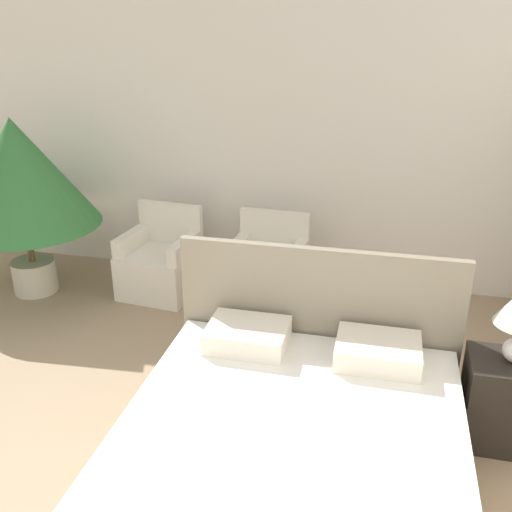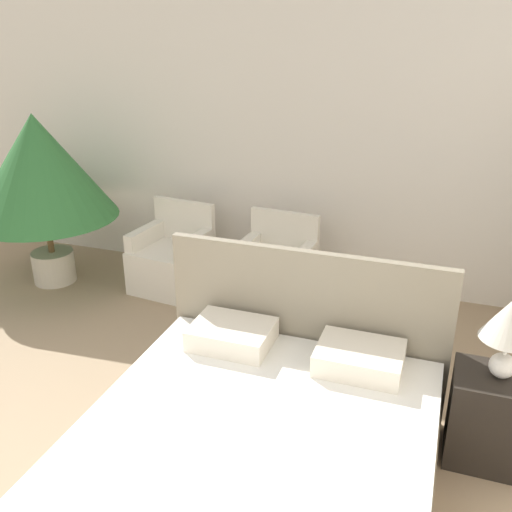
% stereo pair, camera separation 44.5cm
% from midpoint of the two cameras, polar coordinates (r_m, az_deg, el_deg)
% --- Properties ---
extents(wall_back, '(10.00, 0.06, 2.90)m').
position_cam_midpoint_polar(wall_back, '(5.55, -2.70, 12.16)').
color(wall_back, silver).
rests_on(wall_back, ground_plane).
extents(bed, '(1.87, 2.05, 1.12)m').
position_cam_midpoint_polar(bed, '(3.27, -0.54, -19.30)').
color(bed, brown).
rests_on(bed, ground_plane).
extents(armchair_near_window_left, '(0.72, 0.68, 0.83)m').
position_cam_midpoint_polar(armchair_near_window_left, '(5.55, -11.82, -1.07)').
color(armchair_near_window_left, silver).
rests_on(armchair_near_window_left, ground_plane).
extents(armchair_near_window_right, '(0.70, 0.66, 0.83)m').
position_cam_midpoint_polar(armchair_near_window_right, '(5.22, -1.38, -2.15)').
color(armchair_near_window_right, silver).
rests_on(armchair_near_window_right, ground_plane).
extents(potted_palm, '(1.39, 1.39, 1.67)m').
position_cam_midpoint_polar(potted_palm, '(5.69, -24.79, 7.25)').
color(potted_palm, beige).
rests_on(potted_palm, ground_plane).
extents(nightstand, '(0.44, 0.39, 0.58)m').
position_cam_midpoint_polar(nightstand, '(3.83, 20.23, -13.56)').
color(nightstand, black).
rests_on(nightstand, ground_plane).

